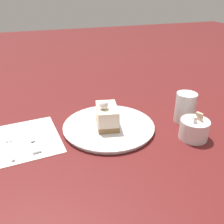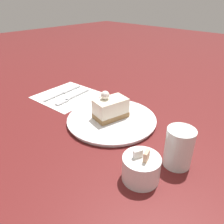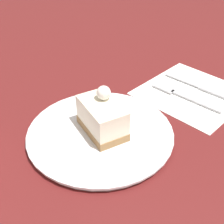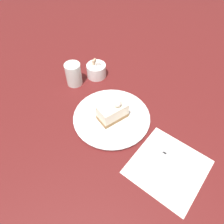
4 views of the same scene
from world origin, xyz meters
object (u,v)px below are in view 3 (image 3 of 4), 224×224
at_px(knife, 206,90).
at_px(fork, 179,94).
at_px(cake_slice, 102,117).
at_px(plate, 100,134).

bearing_deg(knife, fork, 148.40).
height_order(fork, knife, same).
xyz_separation_m(fork, knife, (0.06, -0.03, -0.00)).
relative_size(cake_slice, knife, 0.60).
bearing_deg(plate, cake_slice, -2.45).
bearing_deg(knife, plate, 165.90).
distance_m(plate, knife, 0.29).
bearing_deg(fork, plate, 171.22).
bearing_deg(plate, knife, -6.92).
distance_m(cake_slice, fork, 0.22).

